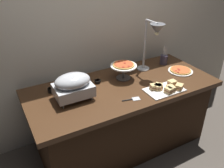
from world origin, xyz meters
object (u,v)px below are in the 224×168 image
pizza_plate_front (180,71)px  sandwich_platter (166,88)px  sauce_cup_far (98,81)px  sauce_cup_near (51,90)px  utensil_holder (164,59)px  pizza_plate_center (124,67)px  chafing_dish (73,85)px  serving_spatula (132,99)px  heat_lamp (154,34)px

pizza_plate_front → sandwich_platter: 0.47m
sauce_cup_far → sauce_cup_near: bearing=173.7°
sauce_cup_far → utensil_holder: (0.88, 0.04, 0.04)m
pizza_plate_center → sauce_cup_far: (-0.28, 0.04, -0.11)m
pizza_plate_front → sauce_cup_far: same height
chafing_dish → pizza_plate_front: (1.23, -0.05, -0.13)m
serving_spatula → chafing_dish: bearing=149.3°
sauce_cup_near → utensil_holder: size_ratio=0.27×
pizza_plate_front → serving_spatula: bearing=-164.3°
chafing_dish → sandwich_platter: bearing=-18.8°
pizza_plate_front → sandwich_platter: bearing=-150.1°
chafing_dish → sauce_cup_near: chafing_dish is taller
sandwich_platter → serving_spatula: (-0.37, 0.01, -0.02)m
heat_lamp → pizza_plate_center: heat_lamp is taller
utensil_holder → serving_spatula: bearing=-147.8°
heat_lamp → sandwich_platter: (-0.08, -0.35, -0.42)m
heat_lamp → serving_spatula: 0.72m
sauce_cup_far → pizza_plate_center: bearing=-7.4°
sauce_cup_far → utensil_holder: bearing=2.6°
chafing_dish → sauce_cup_far: bearing=27.4°
chafing_dish → sauce_cup_near: size_ratio=5.38×
heat_lamp → sauce_cup_near: 1.15m
pizza_plate_front → sauce_cup_near: (-1.38, 0.26, 0.01)m
heat_lamp → sauce_cup_near: size_ratio=9.09×
chafing_dish → sandwich_platter: (0.82, -0.28, -0.11)m
pizza_plate_center → sauce_cup_near: size_ratio=4.39×
heat_lamp → sauce_cup_far: 0.74m
sauce_cup_near → serving_spatula: 0.77m
sandwich_platter → sauce_cup_far: sandwich_platter is taller
pizza_plate_center → sandwich_platter: size_ratio=0.74×
heat_lamp → pizza_plate_center: bearing=168.9°
utensil_holder → serving_spatula: 0.88m
utensil_holder → pizza_plate_front: bearing=-82.1°
chafing_dish → heat_lamp: 0.96m
chafing_dish → heat_lamp: size_ratio=0.59×
chafing_dish → serving_spatula: 0.54m
utensil_holder → chafing_dish: bearing=-170.3°
chafing_dish → utensil_holder: chafing_dish is taller
sauce_cup_near → sauce_cup_far: sauce_cup_near is taller
sauce_cup_far → utensil_holder: 0.88m
pizza_plate_center → sandwich_platter: pizza_plate_center is taller
pizza_plate_center → serving_spatula: size_ratio=1.58×
sauce_cup_near → serving_spatula: (0.60, -0.48, -0.02)m
sauce_cup_near → sauce_cup_far: 0.47m
heat_lamp → serving_spatula: bearing=-144.2°
heat_lamp → sandwich_platter: 0.55m
sandwich_platter → utensil_holder: (0.37, 0.48, 0.03)m
utensil_holder → serving_spatula: size_ratio=1.33×
sandwich_platter → chafing_dish: bearing=161.2°
pizza_plate_center → sandwich_platter: bearing=-60.8°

